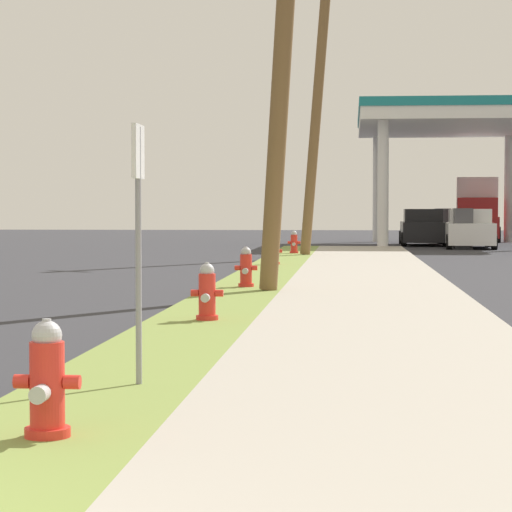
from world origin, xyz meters
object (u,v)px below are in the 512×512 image
(fire_hydrant_third, at_px, (246,269))
(utility_pole_background, at_px, (318,98))
(fire_hydrant_fourth, at_px, (274,252))
(street_sign_post, at_px, (138,199))
(car_white_by_far_pump, at_px, (469,230))
(fire_hydrant_nearest, at_px, (47,386))
(fire_hydrant_second, at_px, (207,295))
(truck_red_at_forecourt, at_px, (477,211))
(car_black_by_near_pump, at_px, (423,229))
(utility_pole_midground, at_px, (283,53))
(fire_hydrant_fifth, at_px, (294,243))

(fire_hydrant_third, bearing_deg, utility_pole_background, 86.58)
(fire_hydrant_fourth, xyz_separation_m, utility_pole_background, (0.93, 6.12, 4.60))
(fire_hydrant_third, height_order, street_sign_post, street_sign_post)
(fire_hydrant_fourth, bearing_deg, car_white_by_far_pump, 67.40)
(fire_hydrant_nearest, distance_m, fire_hydrant_third, 13.61)
(fire_hydrant_second, relative_size, truck_red_at_forecourt, 0.11)
(fire_hydrant_second, relative_size, car_black_by_near_pump, 0.16)
(fire_hydrant_third, xyz_separation_m, car_black_by_near_pump, (5.02, 28.07, 0.28))
(fire_hydrant_second, xyz_separation_m, utility_pole_midground, (0.67, 4.90, 3.78))
(fire_hydrant_fifth, xyz_separation_m, street_sign_post, (0.15, -27.32, 1.19))
(fire_hydrant_fifth, xyz_separation_m, truck_red_at_forecourt, (8.02, 18.93, 1.04))
(fire_hydrant_fifth, relative_size, utility_pole_background, 0.08)
(car_white_by_far_pump, distance_m, truck_red_at_forecourt, 10.34)
(fire_hydrant_nearest, bearing_deg, fire_hydrant_fourth, 90.29)
(fire_hydrant_third, relative_size, fire_hydrant_fourth, 1.00)
(utility_pole_midground, relative_size, car_black_by_near_pump, 1.78)
(fire_hydrant_third, distance_m, street_sign_post, 11.53)
(street_sign_post, xyz_separation_m, car_black_by_near_pump, (4.81, 39.54, -0.91))
(fire_hydrant_nearest, relative_size, car_black_by_near_pump, 0.16)
(street_sign_post, bearing_deg, fire_hydrant_second, 91.40)
(fire_hydrant_fourth, xyz_separation_m, street_sign_post, (0.28, -19.88, 1.19))
(car_black_by_near_pump, bearing_deg, truck_red_at_forecourt, 65.44)
(utility_pole_midground, relative_size, car_white_by_far_pump, 1.76)
(fire_hydrant_nearest, height_order, fire_hydrant_second, same)
(fire_hydrant_third, height_order, utility_pole_midground, utility_pole_midground)
(fire_hydrant_fifth, bearing_deg, fire_hydrant_fourth, -91.01)
(fire_hydrant_third, xyz_separation_m, utility_pole_background, (0.87, 14.53, 4.60))
(fire_hydrant_fourth, relative_size, truck_red_at_forecourt, 0.11)
(fire_hydrant_second, bearing_deg, utility_pole_midground, 82.21)
(street_sign_post, height_order, car_white_by_far_pump, street_sign_post)
(fire_hydrant_third, distance_m, utility_pole_midground, 4.07)
(fire_hydrant_fifth, height_order, truck_red_at_forecourt, truck_red_at_forecourt)
(utility_pole_background, height_order, car_white_by_far_pump, utility_pole_background)
(fire_hydrant_fifth, distance_m, utility_pole_background, 4.85)
(fire_hydrant_second, distance_m, fire_hydrant_fifth, 22.05)
(fire_hydrant_nearest, relative_size, street_sign_post, 0.35)
(utility_pole_midground, distance_m, utility_pole_background, 15.85)
(street_sign_post, bearing_deg, utility_pole_midground, 86.96)
(fire_hydrant_fifth, height_order, street_sign_post, street_sign_post)
(fire_hydrant_nearest, bearing_deg, car_white_by_far_pump, 80.17)
(fire_hydrant_fourth, height_order, truck_red_at_forecourt, truck_red_at_forecourt)
(utility_pole_background, distance_m, truck_red_at_forecourt, 21.79)
(street_sign_post, height_order, truck_red_at_forecourt, truck_red_at_forecourt)
(fire_hydrant_nearest, bearing_deg, fire_hydrant_second, 89.69)
(car_white_by_far_pump, bearing_deg, fire_hydrant_second, -102.06)
(fire_hydrant_fourth, xyz_separation_m, utility_pole_midground, (0.82, -9.71, 3.78))
(fire_hydrant_fifth, xyz_separation_m, utility_pole_background, (0.80, -1.32, 4.60))
(utility_pole_midground, distance_m, truck_red_at_forecourt, 36.92)
(fire_hydrant_fifth, distance_m, truck_red_at_forecourt, 20.59)
(fire_hydrant_second, distance_m, truck_red_at_forecourt, 41.76)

